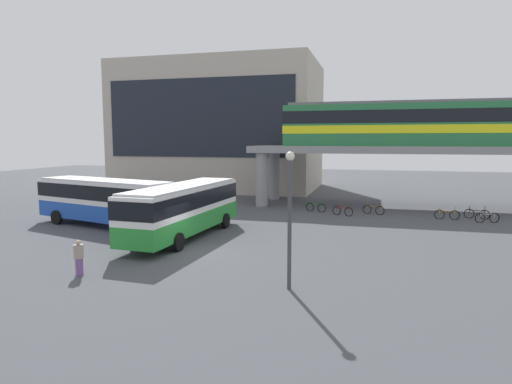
# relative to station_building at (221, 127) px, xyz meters

# --- Properties ---
(ground_plane) EXTENTS (120.00, 120.00, 0.00)m
(ground_plane) POSITION_rel_station_building_xyz_m (9.33, -21.20, -7.56)
(ground_plane) COLOR #47494F
(station_building) EXTENTS (23.54, 14.45, 15.11)m
(station_building) POSITION_rel_station_building_xyz_m (0.00, 0.00, 0.00)
(station_building) COLOR #B2A899
(station_building) RESTS_ON ground_plane
(elevated_platform) EXTENTS (29.40, 6.58, 5.37)m
(elevated_platform) POSITION_rel_station_building_xyz_m (22.36, -11.68, -2.93)
(elevated_platform) COLOR gray
(elevated_platform) RESTS_ON ground_plane
(train) EXTENTS (21.36, 2.96, 3.84)m
(train) POSITION_rel_station_building_xyz_m (21.16, -11.68, -0.22)
(train) COLOR #26723F
(train) RESTS_ON elevated_platform
(bus_main) EXTENTS (3.21, 11.17, 3.22)m
(bus_main) POSITION_rel_station_building_xyz_m (7.54, -28.02, -5.57)
(bus_main) COLOR #268C33
(bus_main) RESTS_ON ground_plane
(bus_secondary) EXTENTS (11.32, 5.42, 3.22)m
(bus_secondary) POSITION_rel_station_building_xyz_m (0.83, -26.11, -5.57)
(bus_secondary) COLOR #1E4CB2
(bus_secondary) RESTS_ON ground_plane
(bicycle_red) EXTENTS (1.66, 0.79, 1.04)m
(bicycle_red) POSITION_rel_station_building_xyz_m (16.25, -17.42, -7.20)
(bicycle_red) COLOR black
(bicycle_red) RESTS_ON ground_plane
(bicycle_orange) EXTENTS (1.79, 0.12, 1.04)m
(bicycle_orange) POSITION_rel_station_building_xyz_m (23.90, -17.18, -7.20)
(bicycle_orange) COLOR black
(bicycle_orange) RESTS_ON ground_plane
(bicycle_silver) EXTENTS (1.73, 0.56, 1.04)m
(bicycle_silver) POSITION_rel_station_building_xyz_m (26.47, -17.87, -7.20)
(bicycle_silver) COLOR black
(bicycle_silver) RESTS_ON ground_plane
(bicycle_brown) EXTENTS (1.71, 0.63, 1.04)m
(bicycle_brown) POSITION_rel_station_building_xyz_m (18.59, -16.18, -7.20)
(bicycle_brown) COLOR black
(bicycle_brown) RESTS_ON ground_plane
(bicycle_green) EXTENTS (1.73, 0.57, 1.04)m
(bicycle_green) POSITION_rel_station_building_xyz_m (13.97, -16.09, -7.20)
(bicycle_green) COLOR black
(bicycle_green) RESTS_ON ground_plane
(bicycle_black) EXTENTS (1.76, 0.45, 1.04)m
(bicycle_black) POSITION_rel_station_building_xyz_m (26.12, -16.26, -7.20)
(bicycle_black) COLOR black
(bicycle_black) RESTS_ON ground_plane
(pedestrian_near_building) EXTENTS (0.47, 0.46, 1.58)m
(pedestrian_near_building) POSITION_rel_station_building_xyz_m (6.27, -36.21, -6.82)
(pedestrian_near_building) COLOR #724C8C
(pedestrian_near_building) RESTS_ON ground_plane
(lamp_post) EXTENTS (0.36, 0.36, 5.44)m
(lamp_post) POSITION_rel_station_building_xyz_m (15.43, -35.58, -4.29)
(lamp_post) COLOR #3F3F44
(lamp_post) RESTS_ON ground_plane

